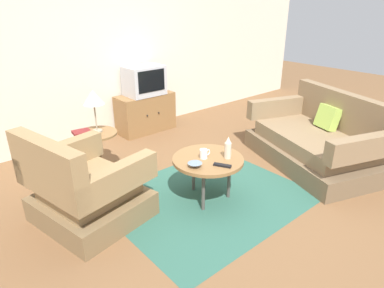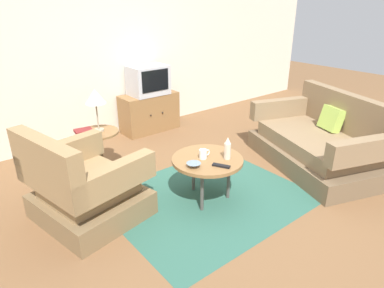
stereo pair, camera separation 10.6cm
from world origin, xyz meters
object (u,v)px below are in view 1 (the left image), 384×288
Objects in this scene: coffee_table at (208,161)px; side_table at (98,145)px; couch at (317,142)px; armchair at (85,191)px; tv_remote_dark at (222,165)px; tv_stand at (146,113)px; television at (144,80)px; table_lamp at (93,98)px; vase at (228,148)px; book at (82,132)px; bowl at (195,165)px; mug at (204,154)px.

side_table is (-0.63, 1.21, -0.04)m from coffee_table.
couch is at bearing -10.17° from coffee_table.
armchair reaches higher than tv_remote_dark.
couch is 2.12× the size of tv_stand.
television is (-1.00, 2.41, 0.53)m from couch.
tv_remote_dark is at bearing -105.61° from tv_stand.
tv_remote_dark is at bearing 46.71° from armchair.
armchair is 2.48m from television.
table_lamp is 2.11× the size of vase.
book is at bearing 122.96° from vase.
television is (-0.00, -0.02, 0.52)m from tv_stand.
book is (0.37, 0.83, 0.26)m from armchair.
vase is (0.77, -1.36, -0.37)m from table_lamp.
television is at bearing 42.10° from couch.
coffee_table is 1.49× the size of table_lamp.
armchair is at bearing 157.64° from coffee_table.
tv_stand is 0.52m from television.
tv_stand is at bearing 73.35° from coffee_table.
television is 2.31m from vase.
table_lamp is at bearing 75.57° from couch.
television is at bearing 35.59° from side_table.
couch is at bearing -26.39° from book.
tv_remote_dark is at bearing -56.69° from book.
tv_stand is 5.15× the size of tv_remote_dark.
armchair is 1.90× the size of television.
side_table is at bearing -143.95° from tv_stand.
vase is 1.10× the size of book.
tv_stand is 6.35× the size of bowl.
table_lamp is 2.31× the size of book.
table_lamp is at bearing 119.49° from vase.
book reaches higher than bowl.
tv_stand reaches higher than bowl.
table_lamp is 1.64m from tv_remote_dark.
bowl is (0.40, -1.27, 0.09)m from side_table.
couch is 2.80m from table_lamp.
book reaches higher than mug.
coffee_table is at bearing -52.22° from book.
armchair is at bearing -124.93° from table_lamp.
television reaches higher than vase.
coffee_table is 2.25m from television.
coffee_table is at bearing 140.24° from vase.
bowl is at bearing 48.41° from armchair.
tv_stand is 1.68m from table_lamp.
bowl is at bearing 169.64° from vase.
vase is (0.15, -0.13, 0.15)m from coffee_table.
coffee_table is at bearing 14.02° from bowl.
couch is at bearing -7.21° from bowl.
tv_stand is 1.66m from book.
couch is 13.47× the size of bowl.
table_lamp is (0.02, 0.02, 0.56)m from side_table.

